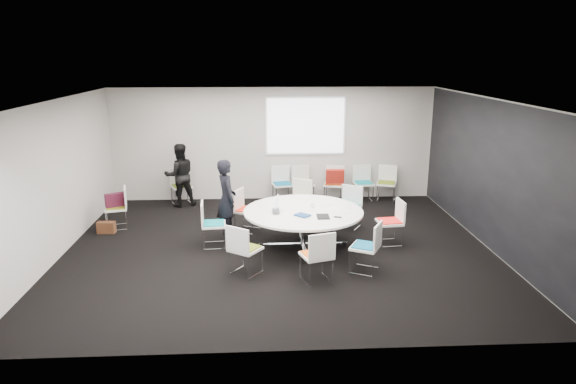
{
  "coord_description": "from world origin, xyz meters",
  "views": [
    {
      "loc": [
        -0.31,
        -9.16,
        3.61
      ],
      "look_at": [
        0.2,
        0.4,
        1.0
      ],
      "focal_mm": 32.0,
      "sensor_mm": 36.0,
      "label": 1
    }
  ],
  "objects_px": {
    "chair_ring_e": "(213,233)",
    "person_back": "(180,175)",
    "laptop": "(278,211)",
    "brown_bag": "(106,227)",
    "chair_ring_a": "(390,230)",
    "chair_back_b": "(303,191)",
    "chair_ring_g": "(317,265)",
    "chair_ring_b": "(349,215)",
    "chair_back_a": "(282,191)",
    "chair_ring_d": "(247,218)",
    "chair_ring_h": "(366,256)",
    "chair_back_c": "(333,191)",
    "cup": "(312,205)",
    "chair_back_d": "(363,190)",
    "chair_spare_left": "(117,216)",
    "chair_person_back": "(182,193)",
    "conference_table": "(303,220)",
    "maroon_bag": "(115,200)",
    "person_main": "(227,199)",
    "chair_ring_f": "(245,259)",
    "chair_ring_c": "(299,207)",
    "chair_back_e": "(386,190)"
  },
  "relations": [
    {
      "from": "chair_ring_g",
      "to": "chair_back_e",
      "type": "distance_m",
      "value": 5.15
    },
    {
      "from": "chair_ring_e",
      "to": "chair_ring_h",
      "type": "bearing_deg",
      "value": 59.0
    },
    {
      "from": "chair_back_d",
      "to": "brown_bag",
      "type": "distance_m",
      "value": 6.15
    },
    {
      "from": "chair_ring_g",
      "to": "chair_back_c",
      "type": "bearing_deg",
      "value": 61.04
    },
    {
      "from": "chair_ring_a",
      "to": "chair_ring_b",
      "type": "relative_size",
      "value": 1.0
    },
    {
      "from": "chair_ring_b",
      "to": "chair_ring_c",
      "type": "xyz_separation_m",
      "value": [
        -1.01,
        0.6,
        0.0
      ]
    },
    {
      "from": "chair_ring_h",
      "to": "chair_back_a",
      "type": "relative_size",
      "value": 1.0
    },
    {
      "from": "chair_back_b",
      "to": "cup",
      "type": "bearing_deg",
      "value": 72.79
    },
    {
      "from": "chair_back_b",
      "to": "chair_ring_g",
      "type": "bearing_deg",
      "value": 72.1
    },
    {
      "from": "chair_ring_d",
      "to": "chair_back_b",
      "type": "height_order",
      "value": "same"
    },
    {
      "from": "chair_ring_f",
      "to": "chair_spare_left",
      "type": "bearing_deg",
      "value": 173.25
    },
    {
      "from": "chair_ring_d",
      "to": "chair_ring_h",
      "type": "xyz_separation_m",
      "value": [
        2.05,
        -2.18,
        0.0
      ]
    },
    {
      "from": "conference_table",
      "to": "chair_ring_g",
      "type": "height_order",
      "value": "chair_ring_g"
    },
    {
      "from": "conference_table",
      "to": "maroon_bag",
      "type": "xyz_separation_m",
      "value": [
        -3.86,
        1.29,
        0.08
      ]
    },
    {
      "from": "chair_spare_left",
      "to": "maroon_bag",
      "type": "bearing_deg",
      "value": 90.0
    },
    {
      "from": "conference_table",
      "to": "person_main",
      "type": "height_order",
      "value": "person_main"
    },
    {
      "from": "laptop",
      "to": "brown_bag",
      "type": "bearing_deg",
      "value": 72.82
    },
    {
      "from": "chair_back_d",
      "to": "chair_spare_left",
      "type": "height_order",
      "value": "same"
    },
    {
      "from": "chair_back_d",
      "to": "chair_spare_left",
      "type": "bearing_deg",
      "value": 14.71
    },
    {
      "from": "chair_ring_f",
      "to": "laptop",
      "type": "xyz_separation_m",
      "value": [
        0.6,
        1.12,
        0.47
      ]
    },
    {
      "from": "maroon_bag",
      "to": "brown_bag",
      "type": "relative_size",
      "value": 1.11
    },
    {
      "from": "chair_ring_g",
      "to": "chair_back_a",
      "type": "height_order",
      "value": "same"
    },
    {
      "from": "chair_spare_left",
      "to": "person_main",
      "type": "height_order",
      "value": "person_main"
    },
    {
      "from": "chair_ring_a",
      "to": "chair_back_b",
      "type": "relative_size",
      "value": 1.0
    },
    {
      "from": "conference_table",
      "to": "person_back",
      "type": "height_order",
      "value": "person_back"
    },
    {
      "from": "chair_ring_c",
      "to": "person_back",
      "type": "height_order",
      "value": "person_back"
    },
    {
      "from": "chair_back_b",
      "to": "laptop",
      "type": "distance_m",
      "value": 3.3
    },
    {
      "from": "chair_ring_b",
      "to": "chair_back_a",
      "type": "relative_size",
      "value": 1.0
    },
    {
      "from": "chair_back_c",
      "to": "person_main",
      "type": "relative_size",
      "value": 0.55
    },
    {
      "from": "chair_ring_h",
      "to": "chair_person_back",
      "type": "bearing_deg",
      "value": 68.39
    },
    {
      "from": "laptop",
      "to": "chair_ring_b",
      "type": "bearing_deg",
      "value": -53.3
    },
    {
      "from": "chair_ring_e",
      "to": "chair_back_a",
      "type": "bearing_deg",
      "value": 149.54
    },
    {
      "from": "chair_ring_e",
      "to": "person_back",
      "type": "xyz_separation_m",
      "value": [
        -1.03,
        2.78,
        0.49
      ]
    },
    {
      "from": "chair_ring_h",
      "to": "cup",
      "type": "xyz_separation_m",
      "value": [
        -0.77,
        1.38,
        0.5
      ]
    },
    {
      "from": "chair_back_a",
      "to": "chair_back_e",
      "type": "bearing_deg",
      "value": 168.82
    },
    {
      "from": "chair_ring_g",
      "to": "chair_back_a",
      "type": "distance_m",
      "value": 4.67
    },
    {
      "from": "chair_ring_f",
      "to": "brown_bag",
      "type": "xyz_separation_m",
      "value": [
        -2.92,
        2.19,
        -0.16
      ]
    },
    {
      "from": "chair_ring_c",
      "to": "chair_ring_h",
      "type": "height_order",
      "value": "same"
    },
    {
      "from": "chair_ring_d",
      "to": "chair_back_c",
      "type": "relative_size",
      "value": 1.0
    },
    {
      "from": "chair_back_a",
      "to": "chair_spare_left",
      "type": "relative_size",
      "value": 1.0
    },
    {
      "from": "chair_back_e",
      "to": "cup",
      "type": "distance_m",
      "value": 3.65
    },
    {
      "from": "chair_ring_b",
      "to": "chair_ring_d",
      "type": "xyz_separation_m",
      "value": [
        -2.15,
        -0.12,
        0.0
      ]
    },
    {
      "from": "chair_ring_d",
      "to": "chair_back_a",
      "type": "bearing_deg",
      "value": -176.16
    },
    {
      "from": "maroon_bag",
      "to": "chair_ring_h",
      "type": "bearing_deg",
      "value": -27.5
    },
    {
      "from": "chair_ring_e",
      "to": "person_back",
      "type": "bearing_deg",
      "value": -164.43
    },
    {
      "from": "chair_ring_b",
      "to": "chair_person_back",
      "type": "distance_m",
      "value": 4.29
    },
    {
      "from": "chair_ring_d",
      "to": "chair_ring_h",
      "type": "height_order",
      "value": "same"
    },
    {
      "from": "chair_back_a",
      "to": "brown_bag",
      "type": "relative_size",
      "value": 2.44
    },
    {
      "from": "chair_ring_b",
      "to": "chair_ring_c",
      "type": "height_order",
      "value": "same"
    },
    {
      "from": "person_back",
      "to": "maroon_bag",
      "type": "relative_size",
      "value": 3.82
    }
  ]
}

